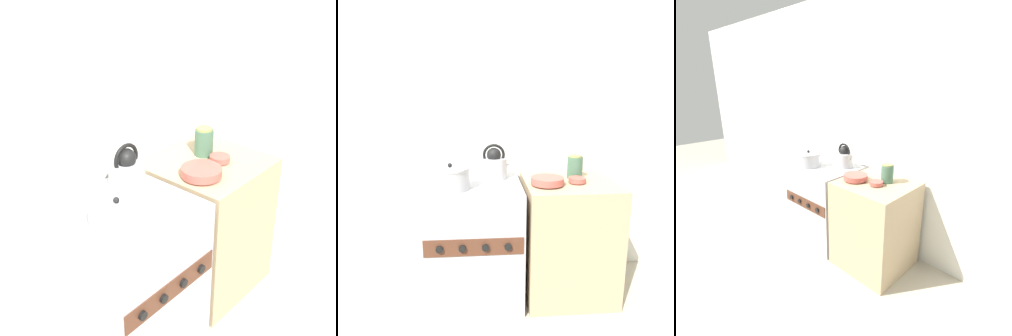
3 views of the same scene
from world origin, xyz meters
The scene contains 9 objects.
ground_plane centered at (0.00, 0.00, 0.00)m, with size 12.00×12.00×0.00m, color #B2A893.
wall_back centered at (0.00, 0.67, 1.25)m, with size 7.00×0.06×2.50m.
stove centered at (0.00, 0.29, 0.42)m, with size 0.64×0.61×0.83m.
counter centered at (0.66, 0.30, 0.42)m, with size 0.62×0.60×0.83m.
kettle centered at (0.14, 0.42, 0.93)m, with size 0.22×0.18×0.25m.
cooking_pot centered at (-0.14, 0.19, 0.90)m, with size 0.25×0.25×0.17m.
enamel_bowl centered at (0.49, 0.22, 0.86)m, with size 0.22×0.22×0.05m.
small_ceramic_bowl centered at (0.70, 0.25, 0.86)m, with size 0.11×0.11×0.04m.
storage_jar centered at (0.71, 0.37, 0.92)m, with size 0.11×0.11×0.17m.
Camera 2 is at (0.05, -1.83, 1.45)m, focal length 35.00 mm.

